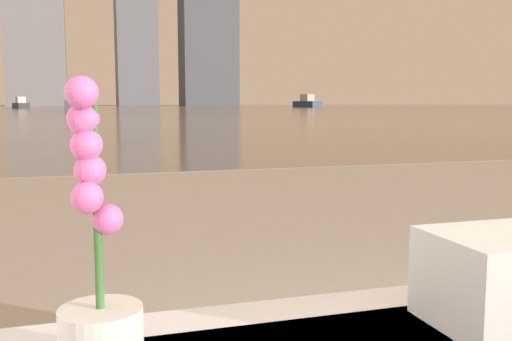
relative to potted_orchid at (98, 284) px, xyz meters
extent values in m
cylinder|color=silver|center=(0.00, 0.00, -0.08)|extent=(0.12, 0.12, 0.09)
cylinder|color=#38662D|center=(0.00, 0.00, 0.12)|extent=(0.01, 0.01, 0.31)
sphere|color=pink|center=(-0.01, -0.02, 0.27)|extent=(0.04, 0.04, 0.04)
sphere|color=pink|center=(-0.01, 0.01, 0.24)|extent=(0.04, 0.04, 0.04)
sphere|color=pink|center=(-0.01, 0.00, 0.20)|extent=(0.04, 0.04, 0.04)
sphere|color=pink|center=(-0.01, 0.00, 0.16)|extent=(0.04, 0.04, 0.04)
sphere|color=pink|center=(-0.01, -0.01, 0.13)|extent=(0.04, 0.04, 0.04)
sphere|color=pink|center=(0.02, 0.00, 0.09)|extent=(0.04, 0.04, 0.04)
cube|color=white|center=(0.67, -0.04, -0.10)|extent=(0.24, 0.21, 0.04)
cube|color=white|center=(0.67, -0.04, -0.06)|extent=(0.24, 0.21, 0.04)
cube|color=white|center=(0.67, -0.04, -0.02)|extent=(0.24, 0.21, 0.04)
cube|color=white|center=(0.67, -0.04, 0.02)|extent=(0.24, 0.21, 0.04)
cube|color=gray|center=(0.70, 61.20, -0.62)|extent=(180.00, 110.00, 0.01)
cube|color=navy|center=(33.07, 80.45, -0.15)|extent=(2.98, 5.54, 0.92)
cube|color=#B2A893|center=(33.07, 80.45, 0.84)|extent=(1.74, 2.22, 1.05)
cube|color=#4C4C51|center=(-0.31, 51.58, -0.13)|extent=(1.94, 5.48, 0.96)
cube|color=#B2A893|center=(-0.31, 51.58, 0.89)|extent=(1.39, 2.06, 1.09)
cube|color=#2D2D33|center=(-7.29, 77.95, -0.27)|extent=(2.45, 4.16, 0.69)
cube|color=silver|center=(-7.29, 77.95, 0.47)|extent=(1.37, 1.70, 0.79)
cube|color=slate|center=(11.05, 117.20, 12.32)|extent=(7.87, 9.06, 25.88)
camera|label=1|loc=(-0.01, -0.82, 0.26)|focal=40.00mm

